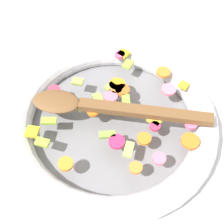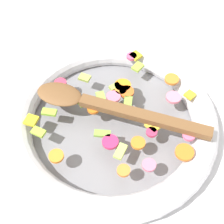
{
  "view_description": "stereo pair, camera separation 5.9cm",
  "coord_description": "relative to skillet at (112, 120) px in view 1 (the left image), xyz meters",
  "views": [
    {
      "loc": [
        0.25,
        -0.24,
        0.53
      ],
      "look_at": [
        0.0,
        0.0,
        0.05
      ],
      "focal_mm": 50.0,
      "sensor_mm": 36.0,
      "label": 1
    },
    {
      "loc": [
        0.29,
        -0.19,
        0.53
      ],
      "look_at": [
        0.0,
        0.0,
        0.05
      ],
      "focal_mm": 50.0,
      "sensor_mm": 36.0,
      "label": 2
    }
  ],
  "objects": [
    {
      "name": "skillet",
      "position": [
        0.0,
        0.0,
        0.0
      ],
      "size": [
        0.41,
        0.41,
        0.05
      ],
      "color": "slate",
      "rests_on": "ground_plane"
    },
    {
      "name": "ground_plane",
      "position": [
        0.0,
        0.0,
        -0.02
      ],
      "size": [
        4.0,
        4.0,
        0.0
      ],
      "primitive_type": "plane",
      "color": "silver"
    },
    {
      "name": "wooden_spoon",
      "position": [
        -0.02,
        -0.01,
        0.04
      ],
      "size": [
        0.29,
        0.24,
        0.01
      ],
      "color": "brown",
      "rests_on": "chopped_vegetables"
    },
    {
      "name": "chopped_vegetables",
      "position": [
        0.01,
        0.02,
        0.03
      ],
      "size": [
        0.3,
        0.32,
        0.01
      ],
      "color": "orange",
      "rests_on": "skillet"
    }
  ]
}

